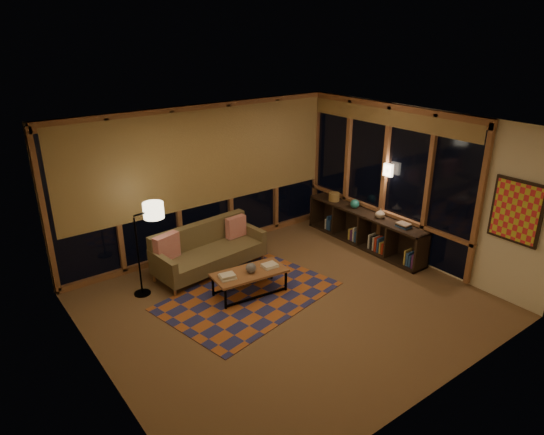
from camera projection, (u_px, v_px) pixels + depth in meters
floor at (288, 304)px, 7.37m from camera, size 5.50×5.00×0.01m
ceiling at (290, 127)px, 6.36m from camera, size 5.50×5.00×0.01m
walls at (289, 222)px, 6.87m from camera, size 5.51×5.01×2.70m
window_wall_back at (204, 181)px, 8.67m from camera, size 5.30×0.16×2.60m
window_wall_right at (383, 178)px, 8.81m from camera, size 0.16×3.70×2.60m
wall_art at (516, 212)px, 6.97m from camera, size 0.06×0.74×0.94m
wall_sconce at (388, 170)px, 8.59m from camera, size 0.12×0.18×0.22m
sofa at (210, 250)px, 8.23m from camera, size 1.98×0.96×0.78m
pillow_left at (167, 246)px, 7.83m from camera, size 0.48×0.26×0.45m
pillow_right at (236, 227)px, 8.65m from camera, size 0.39×0.16×0.38m
area_rug at (249, 296)px, 7.57m from camera, size 2.91×2.23×0.01m
coffee_table at (250, 283)px, 7.58m from camera, size 1.20×0.65×0.39m
book_stack_a at (227, 276)px, 7.31m from camera, size 0.25×0.22×0.07m
book_stack_b at (270, 266)px, 7.66m from camera, size 0.25×0.20×0.05m
ceramic_pot at (251, 268)px, 7.46m from camera, size 0.21×0.21×0.16m
floor_lamp at (138, 252)px, 7.38m from camera, size 0.52×0.38×1.45m
bookshelf at (364, 229)px, 9.22m from camera, size 0.40×2.69×0.67m
basket at (334, 197)px, 9.67m from camera, size 0.25×0.25×0.16m
teal_bowl at (355, 204)px, 9.27m from camera, size 0.22×0.22×0.17m
vase at (380, 213)px, 8.80m from camera, size 0.18×0.18×0.18m
shelf_book_stack at (404, 225)px, 8.42m from camera, size 0.22×0.26×0.07m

